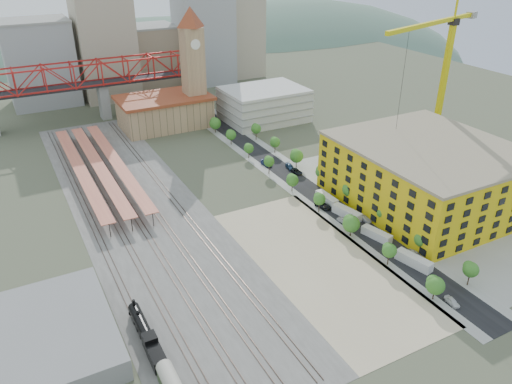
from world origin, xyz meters
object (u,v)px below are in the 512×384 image
car_0 (452,302)px  clock_tower (192,56)px  site_trailer_a (414,261)px  construction_building (428,174)px  site_trailer_b (377,235)px  site_trailer_d (327,199)px  locomotive (146,334)px  tower_crane (442,63)px  site_trailer_c (347,213)px

car_0 → clock_tower: bearing=100.8°
site_trailer_a → car_0: size_ratio=2.35×
clock_tower → site_trailer_a: bearing=-86.3°
clock_tower → construction_building: 107.36m
site_trailer_b → site_trailer_d: site_trailer_d is taller
site_trailer_d → car_0: size_ratio=2.20×
locomotive → site_trailer_a: locomotive is taller
locomotive → tower_crane: size_ratio=0.35×
site_trailer_a → car_0: bearing=-113.9°
car_0 → construction_building: bearing=61.5°
construction_building → site_trailer_d: construction_building is taller
site_trailer_d → locomotive: bearing=-155.6°
clock_tower → site_trailer_d: (8.00, -86.23, -27.48)m
clock_tower → site_trailer_c: (8.00, -96.15, -27.41)m
construction_building → site_trailer_c: size_ratio=5.37×
site_trailer_d → car_0: bearing=-94.1°
tower_crane → site_trailer_c: tower_crane is taller
clock_tower → locomotive: 133.57m
clock_tower → site_trailer_a: (8.00, -123.15, -27.40)m
site_trailer_b → site_trailer_d: size_ratio=0.98×
site_trailer_b → site_trailer_d: 23.00m
site_trailer_a → tower_crane: bearing=30.2°
clock_tower → construction_building: (34.00, -99.99, -19.29)m
site_trailer_a → site_trailer_b: 13.92m
site_trailer_a → clock_tower: bearing=81.1°
clock_tower → site_trailer_a: clock_tower is taller
site_trailer_a → locomotive: bearing=162.3°
car_0 → tower_crane: bearing=58.0°
locomotive → site_trailer_c: size_ratio=2.15×
site_trailer_a → site_trailer_c: bearing=77.4°
site_trailer_d → tower_crane: bearing=8.8°
construction_building → site_trailer_a: size_ratio=5.32×
locomotive → car_0: 66.37m
site_trailer_b → tower_crane: bearing=18.7°
tower_crane → site_trailer_c: 62.35m
site_trailer_d → site_trailer_b: bearing=-90.8°
site_trailer_b → car_0: 29.09m
site_trailer_a → site_trailer_b: site_trailer_a is taller
site_trailer_a → site_trailer_d: (0.00, 36.92, -0.08)m
locomotive → site_trailer_a: (66.00, -5.85, -0.59)m
locomotive → tower_crane: (114.88, 39.41, 33.52)m
site_trailer_d → car_0: site_trailer_d is taller
site_trailer_a → site_trailer_d: 36.92m
site_trailer_c → car_0: bearing=-106.3°
tower_crane → site_trailer_b: bearing=-147.3°
site_trailer_c → tower_crane: bearing=8.3°
locomotive → tower_crane: bearing=18.9°
tower_crane → clock_tower: bearing=126.1°
site_trailer_b → site_trailer_c: (0.00, 13.07, 0.10)m
site_trailer_b → car_0: site_trailer_b is taller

